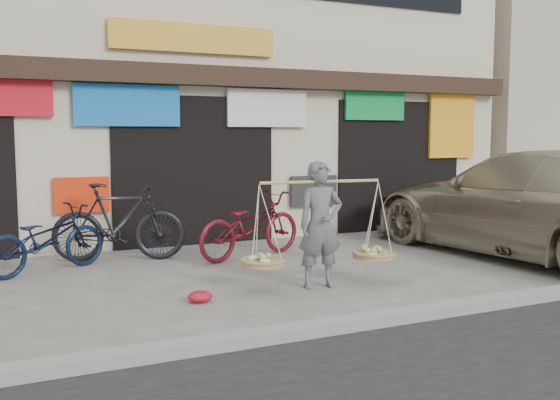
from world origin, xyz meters
name	(u,v)px	position (x,y,z in m)	size (l,w,h in m)	color
ground	(275,286)	(0.00, 0.00, 0.00)	(70.00, 70.00, 0.00)	gray
kerb	(354,323)	(0.00, -2.00, 0.06)	(70.00, 0.25, 0.12)	gray
shophouse_block	(154,69)	(0.00, 6.42, 3.45)	(14.00, 6.32, 7.00)	beige
street_vendor	(320,230)	(0.52, -0.30, 0.77)	(2.11, 0.75, 1.67)	slate
bike_0	(46,239)	(-2.68, 2.17, 0.49)	(0.65, 1.87, 0.98)	black
bike_1	(119,222)	(-1.56, 2.56, 0.63)	(0.59, 2.08, 1.25)	black
bike_2	(250,225)	(0.44, 1.94, 0.54)	(0.72, 2.05, 1.08)	maroon
suv	(533,203)	(4.68, 0.06, 0.88)	(2.95, 6.28, 1.77)	#ABA28A
red_bag	(200,297)	(-1.15, -0.35, 0.07)	(0.31, 0.25, 0.14)	red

